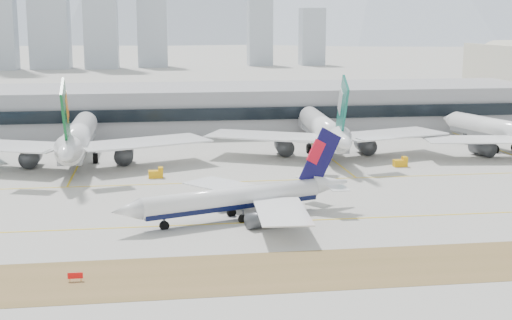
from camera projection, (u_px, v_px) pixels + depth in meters
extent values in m
plane|color=#A6A49B|center=(285.00, 214.00, 140.48)|extent=(3000.00, 3000.00, 0.00)
cube|color=brown|center=(323.00, 269.00, 109.39)|extent=(360.00, 18.00, 0.06)
cube|color=yellow|center=(290.00, 221.00, 135.62)|extent=(360.00, 0.45, 0.04)
cube|color=yellow|center=(262.00, 181.00, 169.62)|extent=(360.00, 0.45, 0.04)
cylinder|color=white|center=(232.00, 198.00, 135.64)|extent=(35.55, 15.49, 3.96)
cube|color=black|center=(232.00, 203.00, 135.85)|extent=(34.67, 14.69, 1.78)
cone|color=white|center=(126.00, 211.00, 126.31)|extent=(6.52, 5.54, 3.96)
cone|color=white|center=(330.00, 183.00, 145.44)|extent=(8.90, 6.36, 3.96)
cube|color=white|center=(230.00, 187.00, 147.43)|extent=(19.55, 20.61, 0.24)
cube|color=white|center=(311.00, 178.00, 149.20)|extent=(6.15, 6.55, 0.16)
cylinder|color=#3F4247|center=(229.00, 202.00, 143.74)|extent=(6.67, 4.77, 2.97)
cube|color=#3F4247|center=(229.00, 196.00, 143.52)|extent=(2.48, 1.10, 1.39)
cube|color=white|center=(282.00, 211.00, 128.24)|extent=(9.99, 19.98, 0.24)
cube|color=white|center=(338.00, 188.00, 140.21)|extent=(3.61, 5.60, 0.16)
cylinder|color=#3F4247|center=(262.00, 219.00, 130.95)|extent=(6.67, 4.77, 2.97)
cube|color=#3F4247|center=(262.00, 213.00, 130.72)|extent=(2.48, 1.10, 1.39)
cube|color=#0C0A3E|center=(320.00, 158.00, 143.25)|extent=(9.37, 3.51, 12.40)
cube|color=red|center=(316.00, 152.00, 142.54)|extent=(4.32, 1.84, 5.32)
cylinder|color=#3F4247|center=(164.00, 223.00, 130.10)|extent=(0.48, 0.48, 2.38)
cylinder|color=black|center=(164.00, 226.00, 130.19)|extent=(1.91, 1.23, 1.78)
cylinder|color=#3F4247|center=(243.00, 216.00, 134.45)|extent=(0.48, 0.48, 2.38)
cylinder|color=black|center=(243.00, 219.00, 134.54)|extent=(1.91, 1.23, 1.78)
cylinder|color=#3F4247|center=(231.00, 210.00, 138.95)|extent=(0.48, 0.48, 2.38)
cylinder|color=black|center=(231.00, 213.00, 139.04)|extent=(1.91, 1.23, 1.78)
cylinder|color=white|center=(78.00, 136.00, 190.45)|extent=(7.07, 50.38, 6.66)
cube|color=slate|center=(79.00, 142.00, 190.80)|extent=(6.07, 49.36, 3.00)
cone|color=white|center=(87.00, 121.00, 218.59)|extent=(6.72, 7.74, 6.66)
cone|color=white|center=(66.00, 153.00, 160.46)|extent=(6.75, 11.24, 6.66)
cube|color=white|center=(146.00, 142.00, 186.13)|extent=(35.12, 25.75, 0.40)
cube|color=white|center=(105.00, 148.00, 163.67)|extent=(10.39, 7.59, 0.27)
cylinder|color=#3F4247|center=(124.00, 154.00, 189.18)|extent=(5.06, 8.43, 4.99)
cube|color=#3F4247|center=(124.00, 147.00, 188.79)|extent=(0.53, 3.50, 2.33)
cube|color=white|center=(3.00, 146.00, 180.82)|extent=(35.10, 25.35, 0.40)
cube|color=white|center=(27.00, 150.00, 161.12)|extent=(10.36, 7.47, 0.27)
cylinder|color=#3F4247|center=(31.00, 157.00, 185.64)|extent=(5.06, 8.43, 4.99)
cube|color=#3F4247|center=(30.00, 149.00, 185.26)|extent=(0.53, 3.50, 2.33)
cube|color=#0B5021|center=(66.00, 116.00, 162.33)|extent=(0.71, 13.92, 17.85)
cube|color=#D8640C|center=(66.00, 107.00, 163.31)|extent=(0.78, 6.28, 7.64)
cylinder|color=#3F4247|center=(85.00, 143.00, 210.03)|extent=(0.80, 0.80, 3.99)
cylinder|color=black|center=(85.00, 146.00, 210.19)|extent=(1.19, 3.00, 3.00)
cylinder|color=#3F4247|center=(62.00, 156.00, 189.48)|extent=(0.80, 0.80, 3.99)
cylinder|color=black|center=(62.00, 160.00, 189.64)|extent=(1.19, 3.00, 3.00)
cylinder|color=#3F4247|center=(95.00, 156.00, 190.76)|extent=(0.80, 0.80, 3.99)
cylinder|color=black|center=(96.00, 159.00, 190.92)|extent=(1.19, 3.00, 3.00)
cylinder|color=white|center=(323.00, 128.00, 205.69)|extent=(9.33, 49.49, 6.51)
cube|color=slate|center=(323.00, 134.00, 206.04)|extent=(8.30, 48.45, 2.93)
cone|color=white|center=(308.00, 115.00, 233.42)|extent=(6.93, 7.88, 6.51)
cone|color=white|center=(344.00, 142.00, 176.14)|extent=(7.13, 11.29, 6.51)
cube|color=white|center=(389.00, 134.00, 200.28)|extent=(34.17, 23.57, 0.39)
cube|color=white|center=(376.00, 138.00, 178.76)|extent=(10.03, 6.94, 0.26)
cylinder|color=#3F4247|center=(365.00, 145.00, 203.66)|extent=(5.35, 8.47, 4.88)
cube|color=#3F4247|center=(366.00, 138.00, 203.29)|extent=(0.68, 3.44, 2.28)
cube|color=white|center=(265.00, 136.00, 197.36)|extent=(34.36, 26.29, 0.39)
cube|color=white|center=(309.00, 139.00, 177.35)|extent=(10.23, 7.77, 0.26)
cylinder|color=#3F4247|center=(284.00, 146.00, 201.71)|extent=(5.35, 8.47, 4.88)
cube|color=#3F4247|center=(284.00, 139.00, 201.34)|extent=(0.68, 3.44, 2.28)
cube|color=#166052|center=(342.00, 109.00, 178.00)|extent=(1.37, 13.62, 17.45)
cube|color=#A2A7AB|center=(341.00, 101.00, 178.97)|extent=(1.07, 6.17, 7.47)
cylinder|color=#3F4247|center=(312.00, 135.00, 224.97)|extent=(0.78, 0.78, 3.90)
cylinder|color=black|center=(312.00, 138.00, 225.13)|extent=(1.31, 2.99, 2.93)
cylinder|color=#3F4247|center=(309.00, 146.00, 205.01)|extent=(0.78, 0.78, 3.90)
cylinder|color=black|center=(309.00, 149.00, 205.16)|extent=(1.31, 2.99, 2.93)
cylinder|color=#3F4247|center=(338.00, 146.00, 205.71)|extent=(0.78, 0.78, 3.90)
cylinder|color=black|center=(338.00, 149.00, 205.87)|extent=(1.31, 2.99, 2.93)
cylinder|color=white|center=(504.00, 130.00, 207.00)|extent=(16.57, 43.32, 5.73)
cube|color=slate|center=(503.00, 135.00, 207.30)|extent=(15.51, 42.26, 2.58)
cone|color=white|center=(449.00, 119.00, 229.54)|extent=(7.22, 7.85, 5.73)
cube|color=white|center=(475.00, 140.00, 195.50)|extent=(28.85, 15.96, 0.34)
cylinder|color=#3F4247|center=(483.00, 148.00, 200.67)|extent=(5.99, 8.07, 4.29)
cube|color=#3F4247|center=(483.00, 142.00, 200.34)|extent=(1.18, 3.02, 2.00)
cylinder|color=#3F4247|center=(466.00, 137.00, 222.74)|extent=(0.69, 0.69, 3.44)
cylinder|color=black|center=(465.00, 139.00, 222.88)|extent=(1.63, 2.75, 2.58)
cylinder|color=#3F4247|center=(495.00, 147.00, 205.37)|extent=(0.69, 0.69, 3.44)
cylinder|color=black|center=(495.00, 149.00, 205.50)|extent=(1.63, 2.75, 2.58)
cube|color=gray|center=(226.00, 107.00, 250.75)|extent=(280.00, 42.00, 15.00)
cube|color=black|center=(233.00, 114.00, 229.77)|extent=(280.00, 1.20, 4.00)
cube|color=beige|center=(495.00, 80.00, 284.26)|extent=(2.00, 57.00, 27.90)
cube|color=red|center=(75.00, 276.00, 104.04)|extent=(2.20, 0.15, 0.90)
cylinder|color=orange|center=(70.00, 280.00, 104.06)|extent=(0.10, 0.10, 0.50)
cylinder|color=orange|center=(81.00, 280.00, 104.28)|extent=(0.10, 0.10, 0.50)
cube|color=#E7A00C|center=(400.00, 163.00, 186.15)|extent=(3.50, 2.00, 1.80)
cube|color=#E7A00C|center=(405.00, 159.00, 186.09)|extent=(1.20, 1.80, 1.00)
cylinder|color=black|center=(397.00, 166.00, 185.31)|extent=(0.70, 0.30, 0.70)
cylinder|color=black|center=(395.00, 165.00, 186.87)|extent=(0.70, 0.30, 0.70)
cylinder|color=black|center=(405.00, 166.00, 185.65)|extent=(0.70, 0.30, 0.70)
cylinder|color=black|center=(403.00, 165.00, 187.20)|extent=(0.70, 0.30, 0.70)
cube|color=#E7A00C|center=(156.00, 174.00, 172.83)|extent=(3.50, 2.00, 1.80)
cube|color=#E7A00C|center=(161.00, 169.00, 172.77)|extent=(1.20, 1.80, 1.00)
cylinder|color=black|center=(151.00, 177.00, 171.99)|extent=(0.70, 0.30, 0.70)
cylinder|color=black|center=(151.00, 176.00, 173.55)|extent=(0.70, 0.30, 0.70)
cylinder|color=black|center=(161.00, 177.00, 172.33)|extent=(0.70, 0.30, 0.70)
cylinder|color=black|center=(161.00, 176.00, 173.88)|extent=(0.70, 0.30, 0.70)
cube|color=#9FA9B5|center=(49.00, 17.00, 560.10)|extent=(30.00, 27.00, 80.00)
cube|color=#9FA9B5|center=(152.00, 24.00, 581.94)|extent=(24.00, 21.60, 70.00)
cube|color=#9FA9B5|center=(260.00, 33.00, 600.80)|extent=(20.00, 18.00, 55.00)
cube|color=#9FA9B5|center=(312.00, 37.00, 607.76)|extent=(20.00, 18.00, 48.00)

